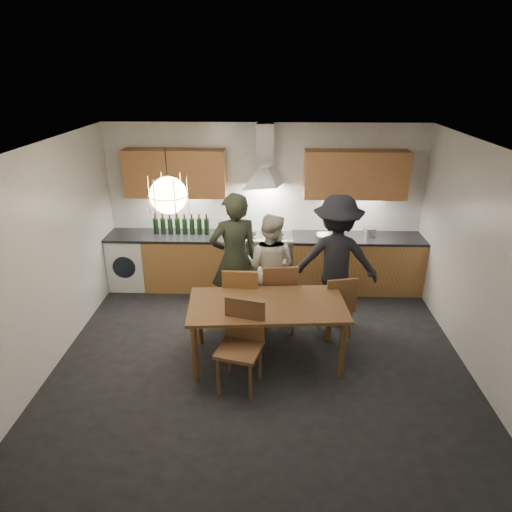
{
  "coord_description": "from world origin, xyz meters",
  "views": [
    {
      "loc": [
        0.1,
        -4.81,
        3.38
      ],
      "look_at": [
        -0.08,
        0.4,
        1.2
      ],
      "focal_mm": 32.0,
      "sensor_mm": 36.0,
      "label": 1
    }
  ],
  "objects_px": {
    "dining_table": "(267,310)",
    "person_mid": "(270,266)",
    "stock_pot": "(369,232)",
    "wine_bottles": "(181,224)",
    "chair_back_left": "(241,298)",
    "person_right": "(336,259)",
    "person_left": "(235,259)",
    "mixing_bowl": "(325,236)",
    "chair_front": "(242,338)"
  },
  "relations": [
    {
      "from": "person_left",
      "to": "wine_bottles",
      "type": "bearing_deg",
      "value": -67.59
    },
    {
      "from": "mixing_bowl",
      "to": "person_right",
      "type": "bearing_deg",
      "value": -85.73
    },
    {
      "from": "person_left",
      "to": "wine_bottles",
      "type": "relative_size",
      "value": 2.1
    },
    {
      "from": "dining_table",
      "to": "chair_back_left",
      "type": "xyz_separation_m",
      "value": [
        -0.34,
        0.52,
        -0.11
      ]
    },
    {
      "from": "person_left",
      "to": "stock_pot",
      "type": "height_order",
      "value": "person_left"
    },
    {
      "from": "person_mid",
      "to": "wine_bottles",
      "type": "relative_size",
      "value": 1.73
    },
    {
      "from": "person_left",
      "to": "stock_pot",
      "type": "xyz_separation_m",
      "value": [
        2.04,
        1.08,
        0.03
      ]
    },
    {
      "from": "dining_table",
      "to": "person_left",
      "type": "xyz_separation_m",
      "value": [
        -0.46,
        0.97,
        0.24
      ]
    },
    {
      "from": "person_left",
      "to": "person_mid",
      "type": "relative_size",
      "value": 1.21
    },
    {
      "from": "wine_bottles",
      "to": "chair_back_left",
      "type": "bearing_deg",
      "value": -55.71
    },
    {
      "from": "person_left",
      "to": "stock_pot",
      "type": "distance_m",
      "value": 2.31
    },
    {
      "from": "stock_pot",
      "to": "wine_bottles",
      "type": "relative_size",
      "value": 0.21
    },
    {
      "from": "person_mid",
      "to": "mixing_bowl",
      "type": "relative_size",
      "value": 5.84
    },
    {
      "from": "person_left",
      "to": "mixing_bowl",
      "type": "bearing_deg",
      "value": -162.71
    },
    {
      "from": "chair_back_left",
      "to": "stock_pot",
      "type": "xyz_separation_m",
      "value": [
        1.92,
        1.53,
        0.39
      ]
    },
    {
      "from": "chair_front",
      "to": "stock_pot",
      "type": "relative_size",
      "value": 5.34
    },
    {
      "from": "person_mid",
      "to": "stock_pot",
      "type": "xyz_separation_m",
      "value": [
        1.56,
        0.93,
        0.2
      ]
    },
    {
      "from": "person_right",
      "to": "mixing_bowl",
      "type": "bearing_deg",
      "value": -80.6
    },
    {
      "from": "person_mid",
      "to": "person_left",
      "type": "bearing_deg",
      "value": 36.18
    },
    {
      "from": "dining_table",
      "to": "chair_front",
      "type": "xyz_separation_m",
      "value": [
        -0.27,
        -0.45,
        -0.11
      ]
    },
    {
      "from": "person_left",
      "to": "chair_front",
      "type": "bearing_deg",
      "value": 79.12
    },
    {
      "from": "dining_table",
      "to": "chair_front",
      "type": "height_order",
      "value": "chair_front"
    },
    {
      "from": "person_right",
      "to": "stock_pot",
      "type": "distance_m",
      "value": 1.17
    },
    {
      "from": "chair_front",
      "to": "person_mid",
      "type": "height_order",
      "value": "person_mid"
    },
    {
      "from": "chair_front",
      "to": "mixing_bowl",
      "type": "height_order",
      "value": "chair_front"
    },
    {
      "from": "dining_table",
      "to": "person_left",
      "type": "relative_size",
      "value": 1.03
    },
    {
      "from": "wine_bottles",
      "to": "dining_table",
      "type": "bearing_deg",
      "value": -55.88
    },
    {
      "from": "chair_front",
      "to": "stock_pot",
      "type": "bearing_deg",
      "value": 68.25
    },
    {
      "from": "chair_back_left",
      "to": "person_mid",
      "type": "distance_m",
      "value": 0.73
    },
    {
      "from": "chair_back_left",
      "to": "person_right",
      "type": "xyz_separation_m",
      "value": [
        1.28,
        0.55,
        0.33
      ]
    },
    {
      "from": "chair_front",
      "to": "person_left",
      "type": "height_order",
      "value": "person_left"
    },
    {
      "from": "dining_table",
      "to": "stock_pot",
      "type": "relative_size",
      "value": 10.07
    },
    {
      "from": "dining_table",
      "to": "wine_bottles",
      "type": "relative_size",
      "value": 2.15
    },
    {
      "from": "mixing_bowl",
      "to": "stock_pot",
      "type": "xyz_separation_m",
      "value": [
        0.71,
        0.12,
        0.03
      ]
    },
    {
      "from": "person_left",
      "to": "person_right",
      "type": "distance_m",
      "value": 1.4
    },
    {
      "from": "person_right",
      "to": "dining_table",
      "type": "bearing_deg",
      "value": 53.92
    },
    {
      "from": "stock_pot",
      "to": "person_mid",
      "type": "bearing_deg",
      "value": -149.09
    },
    {
      "from": "chair_back_left",
      "to": "chair_front",
      "type": "height_order",
      "value": "chair_front"
    },
    {
      "from": "dining_table",
      "to": "chair_back_left",
      "type": "distance_m",
      "value": 0.63
    },
    {
      "from": "mixing_bowl",
      "to": "dining_table",
      "type": "bearing_deg",
      "value": -114.36
    },
    {
      "from": "chair_front",
      "to": "wine_bottles",
      "type": "xyz_separation_m",
      "value": [
        -1.12,
        2.5,
        0.48
      ]
    },
    {
      "from": "chair_front",
      "to": "stock_pot",
      "type": "height_order",
      "value": "stock_pot"
    },
    {
      "from": "person_right",
      "to": "mixing_bowl",
      "type": "height_order",
      "value": "person_right"
    },
    {
      "from": "person_right",
      "to": "stock_pot",
      "type": "relative_size",
      "value": 9.57
    },
    {
      "from": "mixing_bowl",
      "to": "stock_pot",
      "type": "distance_m",
      "value": 0.72
    },
    {
      "from": "wine_bottles",
      "to": "person_right",
      "type": "bearing_deg",
      "value": -22.95
    },
    {
      "from": "dining_table",
      "to": "person_mid",
      "type": "height_order",
      "value": "person_mid"
    },
    {
      "from": "person_right",
      "to": "wine_bottles",
      "type": "distance_m",
      "value": 2.53
    },
    {
      "from": "chair_front",
      "to": "person_mid",
      "type": "xyz_separation_m",
      "value": [
        0.3,
        1.56,
        0.19
      ]
    },
    {
      "from": "person_right",
      "to": "wine_bottles",
      "type": "height_order",
      "value": "person_right"
    }
  ]
}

